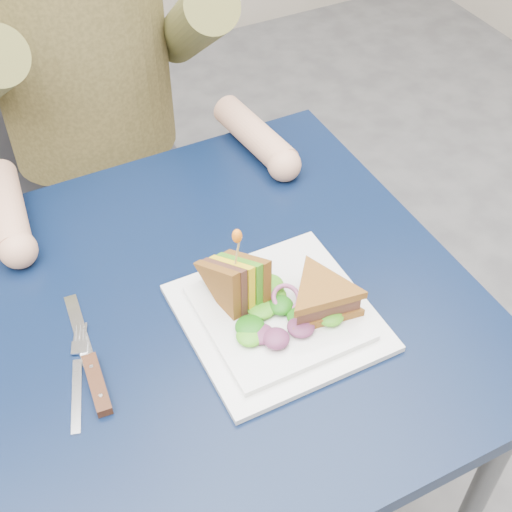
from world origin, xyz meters
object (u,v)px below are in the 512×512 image
chair (90,150)px  diner (75,17)px  knife (93,373)px  table (216,336)px  fork (78,378)px  plate (278,316)px  sandwich_upright (238,283)px  sandwich_flat (322,298)px

chair → diner: 0.39m
diner → knife: diner is taller
table → fork: (-0.22, -0.04, 0.08)m
chair → plate: size_ratio=3.58×
diner → plate: bearing=-84.0°
sandwich_upright → knife: size_ratio=0.61×
table → fork: bearing=-169.6°
plate → fork: plate is taller
diner → sandwich_flat: (0.12, -0.68, -0.14)m
table → diner: diner is taller
fork → knife: 0.02m
plate → sandwich_flat: (0.05, -0.02, 0.04)m
plate → sandwich_upright: size_ratio=1.93×
plate → sandwich_flat: sandwich_flat is taller
table → knife: knife is taller
table → chair: bearing=90.0°
sandwich_flat → sandwich_upright: sandwich_upright is taller
chair → plate: 0.80m
table → knife: 0.22m
sandwich_upright → fork: sandwich_upright is taller
sandwich_flat → fork: (-0.34, 0.06, -0.04)m
chair → diner: (-0.00, -0.11, 0.37)m
sandwich_upright → sandwich_flat: bearing=-36.2°
diner → sandwich_upright: bearing=-87.4°
plate → knife: (-0.27, 0.03, -0.00)m
chair → knife: (-0.20, -0.74, 0.20)m
table → plate: bearing=-45.6°
sandwich_upright → fork: 0.25m
chair → knife: size_ratio=4.19×
sandwich_flat → knife: 0.33m
table → fork: size_ratio=4.31×
plate → sandwich_flat: 0.07m
chair → knife: bearing=-104.9°
fork → plate: bearing=-6.0°
knife → diner: bearing=72.6°
sandwich_upright → knife: 0.23m
table → sandwich_flat: bearing=-37.6°
chair → sandwich_upright: 0.77m
table → chair: (0.00, 0.70, -0.11)m
sandwich_flat → table: bearing=142.4°
sandwich_upright → fork: bearing=-176.6°
diner → sandwich_flat: size_ratio=5.27×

